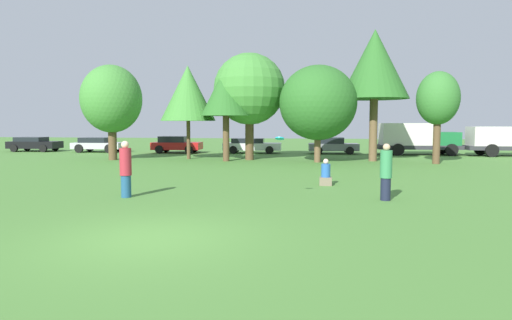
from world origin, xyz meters
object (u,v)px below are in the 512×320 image
(person_catcher, at_px, (386,172))
(bystander_sitting, at_px, (326,175))
(delivery_truck_green, at_px, (415,138))
(tree_2, at_px, (226,91))
(tree_0, at_px, (111,99))
(person_thrower, at_px, (126,169))
(parked_car_grey, at_px, (332,145))
(tree_3, at_px, (249,90))
(tree_5, at_px, (375,65))
(tree_6, at_px, (438,99))
(parked_car_black, at_px, (34,144))
(tree_4, at_px, (318,103))
(frisbee, at_px, (280,138))
(parked_car_red, at_px, (176,144))
(delivery_truck_yellow, at_px, (512,140))
(tree_1, at_px, (188,93))
(parked_car_silver, at_px, (98,144))
(parked_car_white, at_px, (251,145))

(person_catcher, xyz_separation_m, bystander_sitting, (-1.79, 3.12, -0.47))
(delivery_truck_green, bearing_deg, tree_2, -152.36)
(person_catcher, bearing_deg, tree_0, -44.88)
(person_thrower, bearing_deg, parked_car_grey, 67.57)
(person_thrower, height_order, tree_3, tree_3)
(tree_5, distance_m, tree_6, 4.34)
(tree_6, height_order, parked_car_black, tree_6)
(tree_4, bearing_deg, frisbee, -94.63)
(tree_4, bearing_deg, tree_0, -179.59)
(parked_car_red, distance_m, parked_car_grey, 12.37)
(parked_car_red, relative_size, delivery_truck_yellow, 0.58)
(delivery_truck_green, relative_size, delivery_truck_yellow, 0.91)
(tree_0, xyz_separation_m, tree_3, (8.78, 1.29, 0.63))
(tree_1, bearing_deg, tree_6, -5.09)
(person_catcher, bearing_deg, tree_4, -84.92)
(frisbee, height_order, bystander_sitting, frisbee)
(person_catcher, xyz_separation_m, tree_5, (1.28, 14.63, 5.08))
(tree_2, distance_m, tree_3, 1.78)
(bystander_sitting, distance_m, parked_car_silver, 25.02)
(person_catcher, distance_m, frisbee, 3.44)
(tree_5, height_order, parked_car_white, tree_5)
(parked_car_white, bearing_deg, tree_1, -120.43)
(tree_0, height_order, tree_3, tree_3)
(frisbee, relative_size, parked_car_white, 0.06)
(tree_1, relative_size, delivery_truck_yellow, 0.91)
(parked_car_grey, bearing_deg, tree_5, -72.62)
(person_thrower, bearing_deg, delivery_truck_green, 54.02)
(delivery_truck_green, height_order, delivery_truck_yellow, delivery_truck_green)
(tree_3, height_order, tree_6, tree_3)
(delivery_truck_green, bearing_deg, delivery_truck_yellow, -7.32)
(bystander_sitting, bearing_deg, parked_car_red, 123.98)
(person_catcher, xyz_separation_m, delivery_truck_green, (5.11, 20.87, 0.40))
(person_thrower, distance_m, tree_2, 14.30)
(parked_car_white, bearing_deg, tree_2, -96.14)
(person_thrower, relative_size, tree_1, 0.30)
(tree_1, distance_m, delivery_truck_green, 17.25)
(bystander_sitting, height_order, tree_1, tree_1)
(person_thrower, xyz_separation_m, person_catcher, (8.20, 0.60, -0.03))
(parked_car_red, bearing_deg, tree_1, -67.22)
(tree_5, bearing_deg, delivery_truck_yellow, 28.70)
(parked_car_white, bearing_deg, tree_0, -138.91)
(frisbee, distance_m, parked_car_red, 23.08)
(tree_4, bearing_deg, parked_car_black, 163.10)
(frisbee, bearing_deg, tree_3, 102.46)
(tree_2, bearing_deg, tree_1, 155.25)
(tree_4, height_order, tree_6, tree_4)
(person_catcher, relative_size, bystander_sitting, 1.72)
(delivery_truck_yellow, bearing_deg, tree_6, -137.06)
(tree_5, height_order, parked_car_silver, tree_5)
(person_thrower, relative_size, parked_car_black, 0.44)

